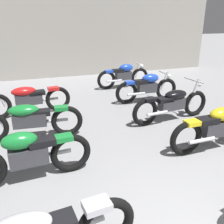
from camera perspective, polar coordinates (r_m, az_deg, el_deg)
The scene contains 8 objects.
back_wall at distance 10.73m, azimuth -10.97°, elevation 17.59°, with size 13.33×0.24×3.60m, color #9E998E.
motorcycle_left_row_1 at distance 4.02m, azimuth -18.86°, elevation -9.30°, with size 1.97×0.48×0.88m.
motorcycle_left_row_2 at distance 5.35m, azimuth -18.60°, elevation -1.56°, with size 2.17×0.68×0.97m.
motorcycle_left_row_3 at distance 6.70m, azimuth -18.81°, elevation 2.97°, with size 2.17×0.68×0.97m.
motorcycle_right_row_1 at distance 5.09m, azimuth 22.91°, elevation -3.25°, with size 1.97×0.48×0.88m.
motorcycle_right_row_2 at distance 6.17m, azimuth 13.73°, elevation 2.01°, with size 2.17×0.68×0.97m.
motorcycle_right_row_3 at distance 7.45m, azimuth 8.14°, elevation 5.76°, with size 1.97×0.48×0.88m.
motorcycle_right_row_4 at distance 8.91m, azimuth 2.72°, elevation 8.52°, with size 1.97×0.48×0.88m.
Camera 1 is at (-1.55, -1.09, 2.43)m, focal length 39.60 mm.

